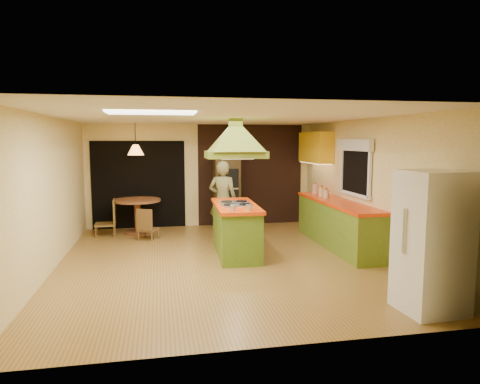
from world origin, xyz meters
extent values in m
plane|color=olive|center=(0.00, 0.00, 0.00)|extent=(6.50, 6.50, 0.00)
plane|color=beige|center=(0.00, 3.25, 1.25)|extent=(5.50, 0.00, 5.50)
plane|color=beige|center=(0.00, -3.25, 1.25)|extent=(5.50, 0.00, 5.50)
plane|color=beige|center=(-2.75, 0.00, 1.25)|extent=(0.00, 6.50, 6.50)
plane|color=beige|center=(2.75, 0.00, 1.25)|extent=(0.00, 6.50, 6.50)
plane|color=silver|center=(0.00, 0.00, 2.50)|extent=(6.50, 6.50, 0.00)
cube|color=#381E14|center=(1.25, 3.23, 1.25)|extent=(2.64, 0.03, 2.50)
cube|color=black|center=(-1.50, 3.23, 1.05)|extent=(2.20, 0.03, 2.10)
cube|color=olive|center=(2.45, 0.60, 0.43)|extent=(0.58, 3.00, 0.86)
cube|color=#E53807|center=(2.45, 0.60, 0.89)|extent=(0.62, 3.05, 0.06)
cube|color=yellow|center=(2.57, 2.20, 1.95)|extent=(0.34, 1.40, 0.70)
cube|color=black|center=(2.72, 0.40, 1.55)|extent=(0.03, 1.16, 0.96)
cube|color=white|center=(2.67, 0.40, 2.02)|extent=(0.10, 1.35, 0.22)
cube|color=white|center=(-1.10, -1.20, 2.48)|extent=(1.20, 0.60, 0.03)
cube|color=#587C1F|center=(0.36, 0.41, 0.44)|extent=(0.76, 1.82, 0.88)
cube|color=#E43E07|center=(0.36, 0.41, 0.91)|extent=(0.83, 1.91, 0.06)
cube|color=silver|center=(0.36, 0.41, 0.95)|extent=(0.57, 0.81, 0.02)
cube|color=olive|center=(0.36, 0.41, 1.85)|extent=(1.08, 0.78, 0.13)
pyramid|color=olive|center=(0.36, 0.41, 2.36)|extent=(1.08, 0.78, 0.45)
cube|color=olive|center=(0.36, 0.41, 2.43)|extent=(0.22, 0.22, 0.14)
imported|color=brown|center=(0.31, 1.70, 0.84)|extent=(0.72, 0.61, 1.68)
cube|color=white|center=(2.25, -2.69, 0.87)|extent=(0.75, 0.72, 1.75)
cube|color=#433115|center=(0.60, 2.95, 0.92)|extent=(0.62, 0.59, 1.84)
cube|color=black|center=(0.60, 2.65, 1.22)|extent=(0.48, 0.03, 0.45)
cube|color=black|center=(0.60, 2.65, 0.72)|extent=(0.48, 0.03, 0.45)
cylinder|color=brown|center=(-1.52, 2.58, 0.76)|extent=(1.05, 1.05, 0.05)
cylinder|color=brown|center=(-1.52, 2.58, 0.39)|extent=(0.14, 0.14, 0.74)
cylinder|color=brown|center=(-1.52, 2.58, 0.03)|extent=(0.59, 0.59, 0.05)
cone|color=#FF9E3F|center=(-1.52, 2.58, 1.90)|extent=(0.44, 0.44, 0.23)
cylinder|color=beige|center=(2.40, 1.70, 1.03)|extent=(0.19, 0.19, 0.22)
cylinder|color=beige|center=(2.40, 1.32, 1.02)|extent=(0.17, 0.17, 0.19)
cylinder|color=beige|center=(2.40, 1.06, 1.00)|extent=(0.15, 0.15, 0.17)
camera|label=1|loc=(-1.01, -7.27, 2.10)|focal=32.00mm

